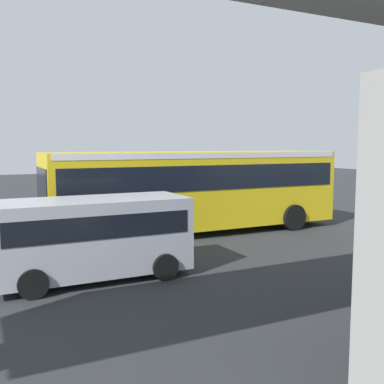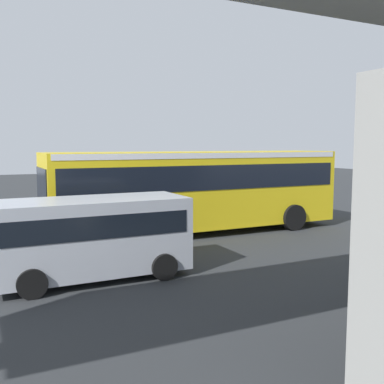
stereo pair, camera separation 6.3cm
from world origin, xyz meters
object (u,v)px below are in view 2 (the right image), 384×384
Objects in this scene: city_bus at (197,185)px; traffic_sign at (265,173)px; parked_van at (92,233)px; pedestrian at (285,195)px.

city_bus is 8.32m from traffic_sign.
parked_van reaches higher than pedestrian.
pedestrian is 0.64× the size of traffic_sign.
pedestrian is at bearing -156.79° from city_bus.
city_bus reaches higher than pedestrian.
pedestrian is (-11.48, -6.88, -0.30)m from parked_van.
pedestrian is at bearing -149.05° from parked_van.
parked_van is at bearing 37.78° from traffic_sign.
city_bus is at bearing 23.21° from pedestrian.
city_bus is 4.12× the size of traffic_sign.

